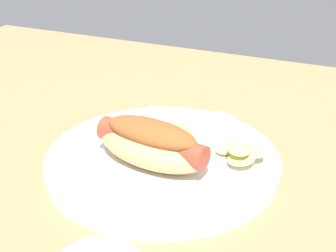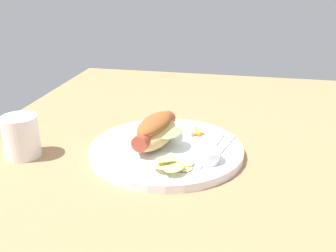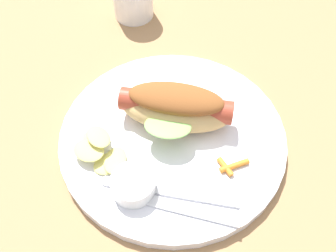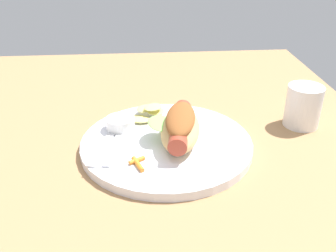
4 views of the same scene
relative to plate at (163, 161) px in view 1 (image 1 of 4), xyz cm
name	(u,v)px [view 1 (image 1 of 4)]	position (x,y,z in cm)	size (l,w,h in cm)	color
ground_plane	(146,158)	(3.65, -2.55, -1.70)	(120.00, 90.00, 1.80)	#9E754C
plate	(163,161)	(0.00, 0.00, 0.00)	(30.40, 30.40, 1.60)	white
hot_dog	(152,143)	(0.40, 2.33, 3.73)	(15.76, 10.65, 5.85)	tan
sauce_ramekin	(218,128)	(-4.77, -8.24, 1.96)	(5.36, 5.36, 2.33)	white
fork	(187,126)	(-0.01, -8.78, 1.00)	(16.57, 4.21, 0.40)	silver
knife	(186,120)	(0.90, -10.78, 0.98)	(14.04, 1.40, 0.36)	silver
chips_pile	(239,151)	(-9.18, -3.22, 1.85)	(7.68, 8.09, 2.50)	#D9D16E
carrot_garnish	(130,127)	(7.28, -5.21, 1.17)	(4.13, 2.75, 0.76)	orange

